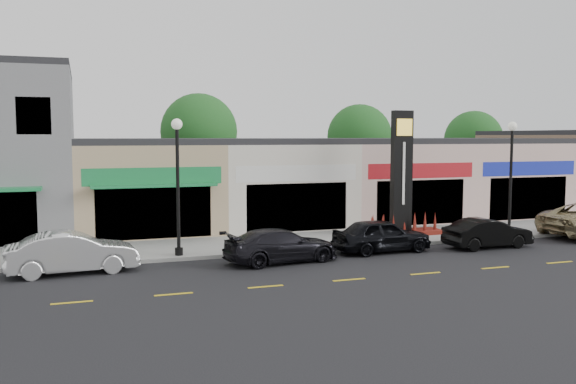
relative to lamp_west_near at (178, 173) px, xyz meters
name	(u,v)px	position (x,y,z in m)	size (l,w,h in m)	color
ground	(386,258)	(8.00, -2.50, -3.48)	(120.00, 120.00, 0.00)	black
sidewalk	(343,239)	(8.00, 1.85, -3.40)	(52.00, 4.30, 0.15)	gray
curb	(363,247)	(8.00, -0.40, -3.40)	(52.00, 0.20, 0.15)	gray
shop_beige	(144,184)	(-0.50, 8.96, -1.08)	(7.00, 10.85, 4.80)	tan
shop_cream	(269,180)	(6.50, 8.97, -1.08)	(7.00, 10.01, 4.80)	beige
shop_pink_w	(378,178)	(13.50, 8.97, -1.08)	(7.00, 10.01, 4.80)	beige
shop_pink_e	(476,175)	(20.50, 8.97, -1.08)	(7.00, 10.01, 4.80)	beige
shop_tan	(563,170)	(27.50, 8.98, -0.83)	(7.00, 10.01, 5.30)	#83634C
tree_rear_west	(199,132)	(4.00, 17.00, 1.74)	(5.20, 5.20, 7.83)	#382619
tree_rear_mid	(359,137)	(16.00, 17.00, 1.41)	(4.80, 4.80, 7.29)	#382619
tree_rear_east	(473,140)	(26.00, 17.00, 1.15)	(4.60, 4.60, 6.94)	#382619
lamp_west_near	(178,173)	(0.00, 0.00, 0.00)	(0.44, 0.44, 5.47)	black
lamp_east_near	(511,166)	(16.00, 0.00, 0.00)	(0.44, 0.44, 5.47)	black
pylon_sign	(401,191)	(11.00, 1.70, -1.20)	(4.20, 1.30, 6.00)	#5E1510
car_white_van	(72,253)	(-4.02, -1.37, -2.72)	(4.57, 1.59, 1.50)	silver
car_dark_sedan	(281,245)	(3.70, -1.94, -2.81)	(4.57, 1.86, 1.33)	black
car_black_sedan	(382,235)	(8.40, -1.32, -2.75)	(4.24, 1.71, 1.45)	black
car_black_conv	(488,233)	(13.32, -1.92, -2.82)	(3.97, 1.38, 1.31)	black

